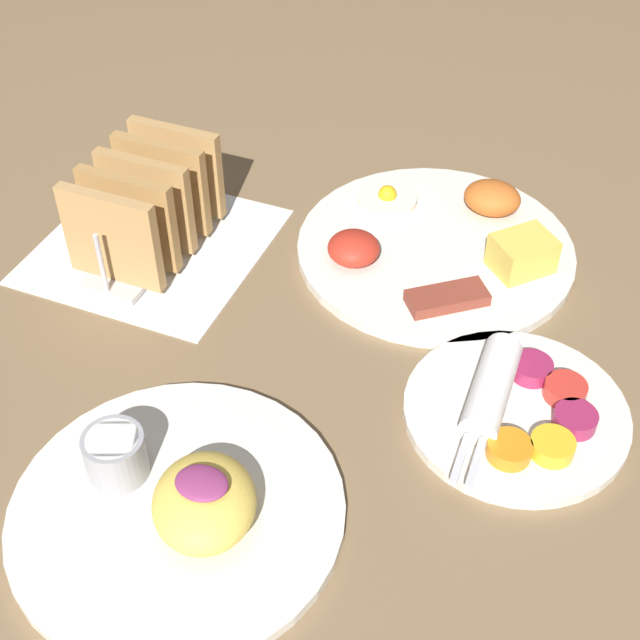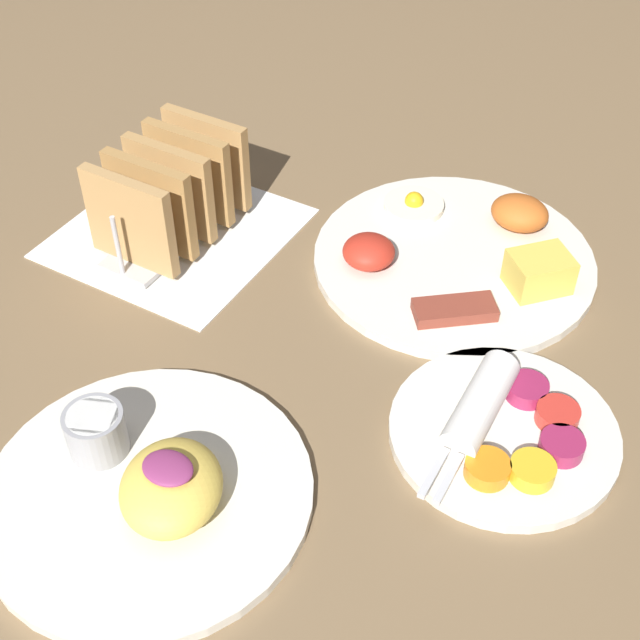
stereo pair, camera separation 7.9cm
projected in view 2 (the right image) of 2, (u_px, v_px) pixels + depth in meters
ground_plane at (306, 355)px, 0.80m from camera, size 3.00×3.00×0.00m
napkin_flat at (176, 232)px, 0.93m from camera, size 0.22×0.22×0.00m
plate_breakfast at (459, 255)px, 0.89m from camera, size 0.28×0.28×0.05m
plate_condiments at (502, 431)px, 0.72m from camera, size 0.19×0.20×0.04m
plate_foreground at (148, 484)px, 0.68m from camera, size 0.26×0.26×0.06m
toast_rack at (171, 193)px, 0.90m from camera, size 0.10×0.18×0.10m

